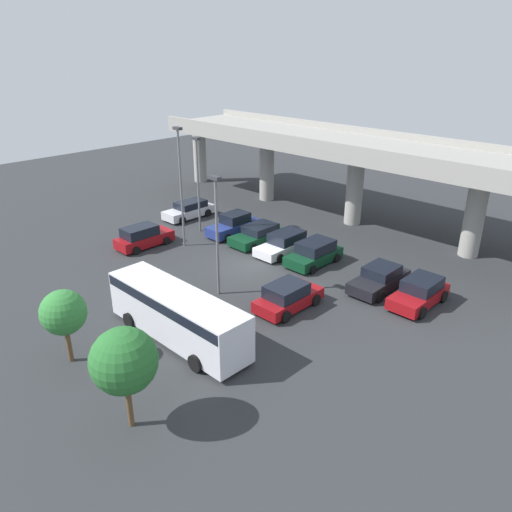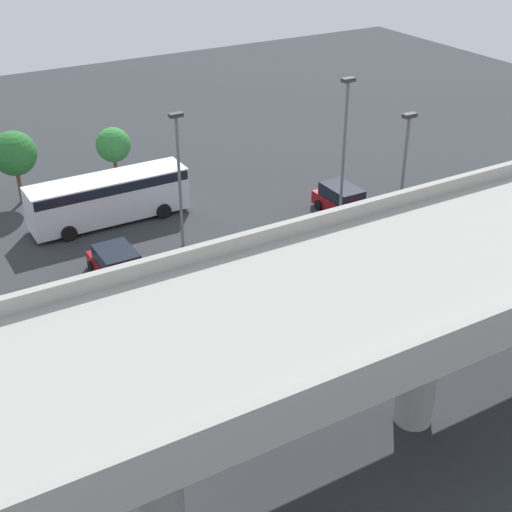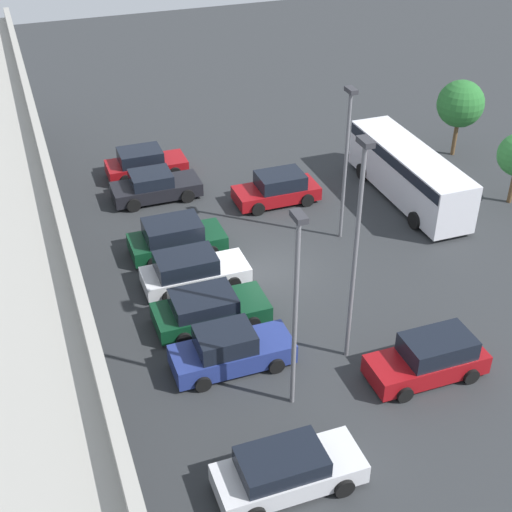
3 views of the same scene
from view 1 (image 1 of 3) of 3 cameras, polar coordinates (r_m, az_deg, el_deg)
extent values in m
plane|color=#2D3033|center=(34.55, -0.96, -1.25)|extent=(89.22, 89.22, 0.00)
cube|color=#9E9B93|center=(42.07, 11.57, 12.01)|extent=(40.26, 7.82, 0.90)
cube|color=#9E9B93|center=(38.88, 8.53, 12.40)|extent=(40.26, 0.30, 0.55)
cube|color=#9E9B93|center=(45.11, 14.35, 13.44)|extent=(40.26, 0.30, 0.55)
cylinder|color=#9E9B93|center=(56.04, -6.45, 11.48)|extent=(1.39, 1.39, 5.98)
cylinder|color=#9E9B93|center=(48.86, 1.24, 9.87)|extent=(1.39, 1.39, 5.98)
cylinder|color=#9E9B93|center=(42.86, 11.20, 7.50)|extent=(1.39, 1.39, 5.98)
cylinder|color=#9E9B93|center=(38.58, 23.70, 4.18)|extent=(1.39, 1.39, 5.98)
cube|color=silver|center=(44.52, -7.71, 5.02)|extent=(1.79, 4.63, 0.70)
cube|color=black|center=(44.48, -7.49, 5.88)|extent=(1.65, 2.61, 0.58)
cylinder|color=black|center=(43.07, -8.42, 4.06)|extent=(0.22, 0.66, 0.66)
cylinder|color=black|center=(44.48, -9.88, 4.58)|extent=(0.22, 0.66, 0.66)
cylinder|color=black|center=(44.76, -5.52, 4.95)|extent=(0.22, 0.66, 0.66)
cylinder|color=black|center=(46.11, -7.01, 5.43)|extent=(0.22, 0.66, 0.66)
cube|color=maroon|center=(38.76, -12.61, 1.86)|extent=(1.74, 4.38, 0.76)
cube|color=black|center=(38.32, -13.16, 2.76)|extent=(1.60, 2.54, 0.74)
cylinder|color=black|center=(40.24, -11.69, 2.38)|extent=(0.22, 0.62, 0.62)
cylinder|color=black|center=(38.86, -10.19, 1.74)|extent=(0.22, 0.62, 0.62)
cylinder|color=black|center=(38.91, -14.96, 1.32)|extent=(0.22, 0.62, 0.62)
cylinder|color=black|center=(37.48, -13.53, 0.62)|extent=(0.22, 0.62, 0.62)
cube|color=navy|center=(40.30, -2.65, 3.27)|extent=(1.73, 4.53, 0.78)
cube|color=black|center=(40.21, -2.39, 4.39)|extent=(1.59, 2.10, 0.75)
cylinder|color=black|center=(38.88, -3.25, 2.09)|extent=(0.22, 0.61, 0.61)
cylinder|color=black|center=(40.13, -4.98, 2.73)|extent=(0.22, 0.61, 0.61)
cylinder|color=black|center=(40.71, -0.34, 3.12)|extent=(0.22, 0.61, 0.61)
cylinder|color=black|center=(41.90, -2.08, 3.71)|extent=(0.22, 0.61, 0.61)
cube|color=#0C381E|center=(38.47, 0.15, 2.20)|extent=(1.99, 4.57, 0.67)
cube|color=black|center=(38.45, 0.47, 3.19)|extent=(1.84, 2.49, 0.58)
cylinder|color=black|center=(36.94, -0.24, 0.95)|extent=(0.22, 0.60, 0.60)
cylinder|color=black|center=(38.29, -2.42, 1.76)|extent=(0.22, 0.60, 0.60)
cylinder|color=black|center=(38.87, 2.69, 2.09)|extent=(0.22, 0.60, 0.60)
cylinder|color=black|center=(40.15, 0.52, 2.83)|extent=(0.22, 0.60, 0.60)
cube|color=silver|center=(36.64, 3.11, 1.05)|extent=(1.86, 4.58, 0.65)
cube|color=black|center=(36.67, 3.55, 2.21)|extent=(1.71, 2.55, 0.73)
cylinder|color=black|center=(35.15, 2.74, -0.27)|extent=(0.22, 0.62, 0.62)
cylinder|color=black|center=(36.33, 0.50, 0.57)|extent=(0.22, 0.62, 0.62)
cylinder|color=black|center=(37.17, 5.65, 0.99)|extent=(0.22, 0.62, 0.62)
cylinder|color=black|center=(38.28, 3.44, 1.75)|extent=(0.22, 0.62, 0.62)
cube|color=#0C381E|center=(35.10, 6.59, -0.07)|extent=(1.97, 4.36, 0.71)
cube|color=black|center=(34.95, 6.83, 1.11)|extent=(1.82, 2.56, 0.75)
cylinder|color=black|center=(33.64, 6.50, -1.54)|extent=(0.22, 0.61, 0.61)
cylinder|color=black|center=(34.79, 3.89, -0.57)|extent=(0.22, 0.61, 0.61)
cylinder|color=black|center=(35.65, 9.19, -0.22)|extent=(0.22, 0.61, 0.61)
cylinder|color=black|center=(36.74, 6.64, 0.66)|extent=(0.22, 0.61, 0.61)
cube|color=maroon|center=(29.23, 3.74, -5.00)|extent=(1.90, 4.35, 0.67)
cube|color=black|center=(28.76, 3.49, -3.92)|extent=(1.74, 2.36, 0.73)
cylinder|color=black|center=(30.78, 4.00, -3.85)|extent=(0.22, 0.68, 0.68)
cylinder|color=black|center=(29.72, 6.85, -5.02)|extent=(0.22, 0.68, 0.68)
cylinder|color=black|center=(29.00, 0.52, -5.60)|extent=(0.22, 0.68, 0.68)
cylinder|color=black|center=(27.87, 3.43, -6.94)|extent=(0.22, 0.68, 0.68)
cube|color=black|center=(32.20, 13.85, -2.83)|extent=(1.90, 4.57, 0.69)
cube|color=black|center=(32.12, 14.18, -1.64)|extent=(1.75, 2.09, 0.63)
cylinder|color=black|center=(30.75, 13.98, -4.54)|extent=(0.22, 0.71, 0.71)
cylinder|color=black|center=(31.63, 10.98, -3.43)|extent=(0.22, 0.71, 0.71)
cylinder|color=black|center=(33.01, 16.53, -2.83)|extent=(0.22, 0.71, 0.71)
cylinder|color=black|center=(33.83, 13.66, -1.84)|extent=(0.22, 0.71, 0.71)
cube|color=maroon|center=(31.03, 18.05, -4.38)|extent=(1.89, 4.35, 0.69)
cube|color=black|center=(30.97, 18.47, -3.04)|extent=(1.74, 2.31, 0.71)
cylinder|color=black|center=(29.67, 18.46, -6.17)|extent=(0.22, 0.71, 0.71)
cylinder|color=black|center=(30.40, 15.23, -5.02)|extent=(0.22, 0.71, 0.71)
cylinder|color=black|center=(31.89, 20.66, -4.36)|extent=(0.22, 0.71, 0.71)
cylinder|color=black|center=(32.57, 17.61, -3.33)|extent=(0.22, 0.71, 0.71)
cube|color=silver|center=(26.12, -9.02, -6.58)|extent=(9.08, 2.24, 2.47)
cube|color=black|center=(25.69, -9.15, -4.87)|extent=(8.90, 2.29, 0.54)
cylinder|color=black|center=(25.40, -2.88, -9.98)|extent=(0.87, 0.29, 0.87)
cylinder|color=black|center=(24.19, -6.92, -12.05)|extent=(0.87, 0.29, 0.87)
cylinder|color=black|center=(29.21, -10.48, -5.59)|extent=(0.87, 0.29, 0.87)
cylinder|color=black|center=(28.17, -14.26, -7.13)|extent=(0.87, 0.29, 0.87)
cylinder|color=slate|center=(37.17, -8.54, 7.44)|extent=(0.16, 0.16, 8.70)
cube|color=#333338|center=(36.22, -8.97, 14.21)|extent=(0.70, 0.35, 0.20)
cylinder|color=slate|center=(29.56, -4.46, 1.91)|extent=(0.16, 0.16, 7.22)
cube|color=#333338|center=(28.42, -4.70, 8.88)|extent=(0.70, 0.35, 0.20)
cylinder|color=slate|center=(40.26, -6.62, 7.84)|extent=(0.16, 0.16, 7.44)
cube|color=#333338|center=(39.42, -6.88, 13.19)|extent=(0.70, 0.35, 0.20)
cylinder|color=brown|center=(26.06, -20.58, -9.51)|extent=(0.24, 0.24, 1.77)
sphere|color=#337F38|center=(25.17, -21.16, -6.03)|extent=(2.18, 2.18, 2.18)
cylinder|color=brown|center=(21.40, -14.26, -16.20)|extent=(0.24, 0.24, 2.00)
sphere|color=#286B2D|center=(20.14, -14.87, -11.50)|extent=(2.66, 2.66, 2.66)
camera|label=2|loc=(49.98, 39.63, 22.99)|focal=50.00mm
camera|label=3|loc=(56.67, -12.97, 26.62)|focal=50.00mm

